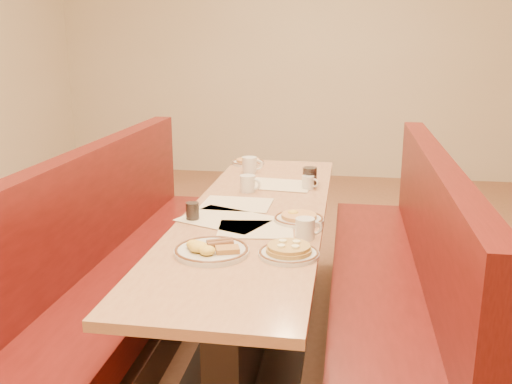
# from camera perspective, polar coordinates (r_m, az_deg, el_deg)

# --- Properties ---
(ground) EXTENTS (8.00, 8.00, 0.00)m
(ground) POSITION_cam_1_polar(r_m,az_deg,el_deg) (3.22, -0.00, -14.75)
(ground) COLOR #9E6647
(ground) RESTS_ON ground
(diner_table) EXTENTS (0.70, 2.50, 0.75)m
(diner_table) POSITION_cam_1_polar(r_m,az_deg,el_deg) (3.05, -0.00, -8.66)
(diner_table) COLOR black
(diner_table) RESTS_ON ground
(booth_left) EXTENTS (0.55, 2.50, 1.05)m
(booth_left) POSITION_cam_1_polar(r_m,az_deg,el_deg) (3.25, -12.99, -7.81)
(booth_left) COLOR #4C3326
(booth_left) RESTS_ON ground
(booth_right) EXTENTS (0.55, 2.50, 1.05)m
(booth_right) POSITION_cam_1_polar(r_m,az_deg,el_deg) (3.04, 13.95, -9.52)
(booth_right) COLOR #4C3326
(booth_right) RESTS_ON ground
(placemat_near_left) EXTENTS (0.50, 0.45, 0.00)m
(placemat_near_left) POSITION_cam_1_polar(r_m,az_deg,el_deg) (2.79, -3.00, -2.70)
(placemat_near_left) COLOR beige
(placemat_near_left) RESTS_ON diner_table
(placemat_near_right) EXTENTS (0.37, 0.30, 0.00)m
(placemat_near_right) POSITION_cam_1_polar(r_m,az_deg,el_deg) (2.64, -0.04, -3.73)
(placemat_near_right) COLOR beige
(placemat_near_right) RESTS_ON diner_table
(placemat_far_left) EXTENTS (0.37, 0.28, 0.00)m
(placemat_far_left) POSITION_cam_1_polar(r_m,az_deg,el_deg) (3.03, -1.95, -1.19)
(placemat_far_left) COLOR beige
(placemat_far_left) RESTS_ON diner_table
(placemat_far_right) EXTENTS (0.40, 0.32, 0.00)m
(placemat_far_right) POSITION_cam_1_polar(r_m,az_deg,el_deg) (3.43, 2.46, 0.73)
(placemat_far_right) COLOR beige
(placemat_far_right) RESTS_ON diner_table
(pancake_plate) EXTENTS (0.25, 0.25, 0.06)m
(pancake_plate) POSITION_cam_1_polar(r_m,az_deg,el_deg) (2.33, 3.30, -5.94)
(pancake_plate) COLOR silver
(pancake_plate) RESTS_ON diner_table
(eggs_plate) EXTENTS (0.31, 0.31, 0.06)m
(eggs_plate) POSITION_cam_1_polar(r_m,az_deg,el_deg) (2.35, -4.54, -5.77)
(eggs_plate) COLOR silver
(eggs_plate) RESTS_ON diner_table
(extra_plate_mid) EXTENTS (0.24, 0.24, 0.05)m
(extra_plate_mid) POSITION_cam_1_polar(r_m,az_deg,el_deg) (2.76, 4.29, -2.62)
(extra_plate_mid) COLOR silver
(extra_plate_mid) RESTS_ON diner_table
(extra_plate_far) EXTENTS (0.23, 0.23, 0.05)m
(extra_plate_far) POSITION_cam_1_polar(r_m,az_deg,el_deg) (4.01, -0.82, 3.04)
(extra_plate_far) COLOR silver
(extra_plate_far) RESTS_ON diner_table
(coffee_mug_a) EXTENTS (0.12, 0.09, 0.09)m
(coffee_mug_a) POSITION_cam_1_polar(r_m,az_deg,el_deg) (2.52, 5.01, -3.61)
(coffee_mug_a) COLOR silver
(coffee_mug_a) RESTS_ON diner_table
(coffee_mug_b) EXTENTS (0.13, 0.09, 0.10)m
(coffee_mug_b) POSITION_cam_1_polar(r_m,az_deg,el_deg) (3.27, -0.79, 0.88)
(coffee_mug_b) COLOR silver
(coffee_mug_b) RESTS_ON diner_table
(coffee_mug_c) EXTENTS (0.10, 0.07, 0.08)m
(coffee_mug_c) POSITION_cam_1_polar(r_m,az_deg,el_deg) (3.36, 5.27, 1.00)
(coffee_mug_c) COLOR silver
(coffee_mug_c) RESTS_ON diner_table
(coffee_mug_d) EXTENTS (0.14, 0.10, 0.10)m
(coffee_mug_d) POSITION_cam_1_polar(r_m,az_deg,el_deg) (3.75, -0.58, 2.77)
(coffee_mug_d) COLOR silver
(coffee_mug_d) RESTS_ON diner_table
(soda_tumbler_near) EXTENTS (0.06, 0.06, 0.09)m
(soda_tumbler_near) POSITION_cam_1_polar(r_m,az_deg,el_deg) (2.78, -6.36, -1.94)
(soda_tumbler_near) COLOR black
(soda_tumbler_near) RESTS_ON diner_table
(soda_tumbler_mid) EXTENTS (0.08, 0.08, 0.12)m
(soda_tumbler_mid) POSITION_cam_1_polar(r_m,az_deg,el_deg) (3.40, 5.39, 1.50)
(soda_tumbler_mid) COLOR black
(soda_tumbler_mid) RESTS_ON diner_table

